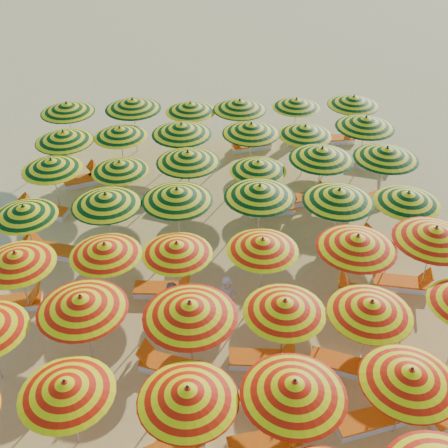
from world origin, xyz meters
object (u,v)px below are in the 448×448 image
(umbrella_13, at_px, (81,303))
(umbrella_37, at_px, (120,132))
(lounger_23, at_px, (87,180))
(lounger_26, at_px, (250,146))
(umbrella_38, at_px, (181,129))
(lounger_24, at_px, (110,176))
(umbrella_18, at_px, (16,258))
(umbrella_24, at_px, (24,211))
(lounger_28, at_px, (336,139))
(lounger_19, at_px, (176,207))
(umbrella_43, at_px, (133,104))
(lounger_11, at_px, (343,365))
(lounger_6, at_px, (266,443))
(umbrella_44, at_px, (190,107))
(umbrella_21, at_px, (263,244))
(lounger_18, at_px, (44,211))
(lounger_25, at_px, (371,164))
(umbrella_41, at_px, (366,122))
(lounger_10, at_px, (263,359))
(umbrella_42, at_px, (67,108))
(lounger_22, at_px, (362,202))
(umbrella_7, at_px, (66,388))
(umbrella_47, at_px, (354,101))
(umbrella_45, at_px, (240,105))
(umbrella_22, at_px, (357,242))
(lounger_13, at_px, (163,290))
(lounger_21, at_px, (302,199))
(umbrella_14, at_px, (190,309))
(lounger_15, at_px, (402,283))
(umbrella_40, at_px, (305,130))
(umbrella_30, at_px, (51,164))
(umbrella_19, at_px, (105,249))
(lounger_7, at_px, (371,420))
(umbrella_10, at_px, (410,376))
(lounger_17, at_px, (349,245))
(umbrella_9, at_px, (294,388))
(umbrella_29, at_px, (408,198))
(umbrella_31, at_px, (120,166))
(umbrella_33, at_px, (258,166))
(umbrella_36, at_px, (64,136))
(lounger_20, at_px, (273,208))
(umbrella_20, at_px, (177,248))
(beachgoer_b, at_px, (173,305))
(umbrella_32, at_px, (188,157))
(umbrella_25, at_px, (106,199))
(beachgoer_a, at_px, (227,301))
(umbrella_27, at_px, (260,191))
(lounger_12, at_px, (14,303))
(umbrella_15, at_px, (285,306))

(umbrella_13, xyz_separation_m, umbrella_37, (0.01, 9.72, -0.17))
(lounger_23, distance_m, lounger_26, 7.28)
(umbrella_38, xyz_separation_m, lounger_24, (-3.01, 0.06, -2.03))
(umbrella_18, distance_m, umbrella_24, 2.50)
(lounger_28, bearing_deg, lounger_19, -149.07)
(umbrella_43, relative_size, lounger_11, 1.38)
(lounger_6, xyz_separation_m, lounger_26, (0.97, 14.54, 0.00))
(umbrella_24, relative_size, lounger_26, 1.46)
(umbrella_44, bearing_deg, umbrella_21, -77.95)
(umbrella_44, bearing_deg, lounger_18, -139.39)
(umbrella_13, bearing_deg, lounger_25, 43.68)
(umbrella_41, height_order, lounger_6, umbrella_41)
(lounger_10, bearing_deg, umbrella_42, 125.46)
(umbrella_21, distance_m, lounger_22, 6.68)
(umbrella_7, distance_m, umbrella_38, 12.11)
(umbrella_47, distance_m, lounger_23, 11.74)
(umbrella_45, xyz_separation_m, lounger_22, (4.33, -4.65, -1.97))
(umbrella_22, bearing_deg, umbrella_44, 115.60)
(lounger_13, xyz_separation_m, lounger_21, (5.13, 4.81, 0.00))
(umbrella_14, height_order, lounger_15, umbrella_14)
(lounger_28, bearing_deg, umbrella_40, -131.18)
(umbrella_30, xyz_separation_m, umbrella_43, (2.52, 4.59, 0.19))
(umbrella_19, xyz_separation_m, lounger_13, (1.55, 0.16, -1.79))
(lounger_7, height_order, lounger_19, same)
(umbrella_10, height_order, lounger_17, umbrella_10)
(umbrella_44, distance_m, umbrella_45, 2.10)
(umbrella_9, distance_m, lounger_21, 10.61)
(umbrella_29, height_order, umbrella_31, umbrella_29)
(lounger_11, bearing_deg, lounger_22, 94.33)
(lounger_11, bearing_deg, umbrella_45, 120.78)
(umbrella_33, xyz_separation_m, umbrella_36, (-7.21, 2.33, 0.17))
(lounger_20, relative_size, lounger_28, 1.01)
(umbrella_29, height_order, lounger_17, umbrella_29)
(umbrella_20, height_order, umbrella_30, umbrella_30)
(lounger_10, distance_m, beachgoer_b, 2.97)
(lounger_26, bearing_deg, umbrella_32, 46.53)
(lounger_11, xyz_separation_m, lounger_20, (-0.96, 7.41, 0.00))
(umbrella_25, distance_m, beachgoer_a, 5.20)
(lounger_28, bearing_deg, beachgoer_a, -121.54)
(umbrella_41, bearing_deg, lounger_18, -168.55)
(umbrella_18, relative_size, umbrella_27, 1.04)
(lounger_26, height_order, beachgoer_b, beachgoer_b)
(umbrella_13, xyz_separation_m, umbrella_38, (2.43, 9.43, 0.04))
(umbrella_30, distance_m, lounger_12, 5.37)
(umbrella_24, bearing_deg, lounger_20, 15.47)
(umbrella_15, relative_size, lounger_21, 1.39)
(umbrella_19, distance_m, lounger_20, 7.23)
(umbrella_22, relative_size, lounger_23, 1.64)
(umbrella_22, distance_m, beachgoer_a, 4.06)
(umbrella_9, xyz_separation_m, umbrella_36, (-6.96, 12.09, -0.08))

